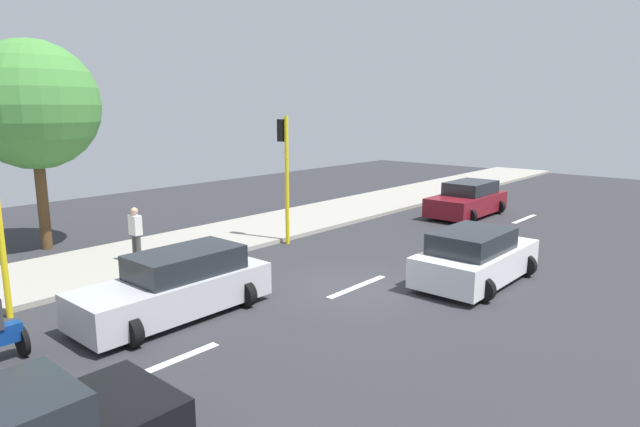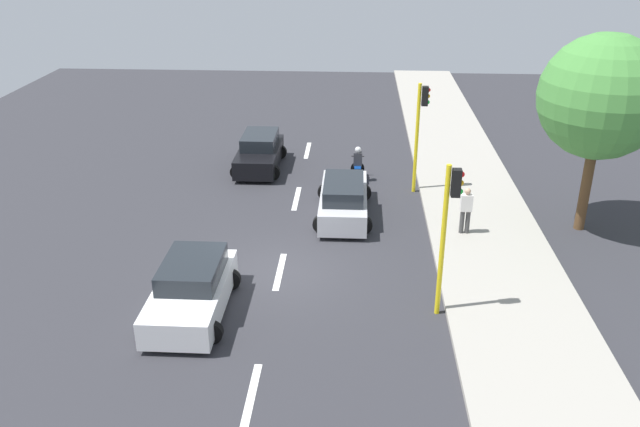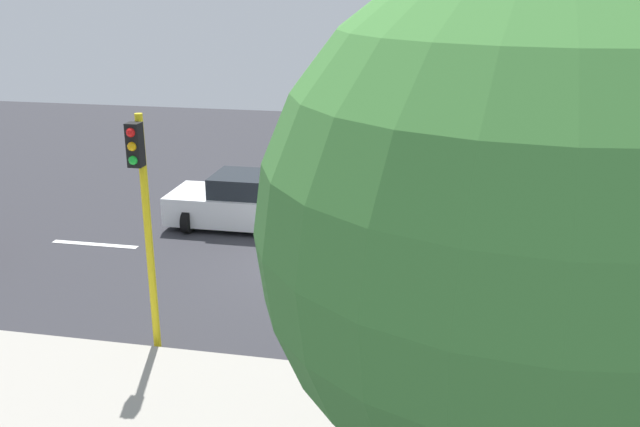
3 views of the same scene
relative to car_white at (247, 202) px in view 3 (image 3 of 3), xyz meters
name	(u,v)px [view 3 (image 3 of 3)]	position (x,y,z in m)	size (l,w,h in m)	color
ground_plane	(317,263)	(2.22, 2.44, -0.76)	(40.00, 60.00, 0.10)	#2D2D33
sidewalk	(227,426)	(9.22, 2.44, -0.64)	(4.00, 60.00, 0.15)	#9E998E
lane_stripe_north	(95,244)	(2.22, -3.56, -0.71)	(0.20, 2.40, 0.01)	white
lane_stripe_mid	(317,261)	(2.22, 2.44, -0.71)	(0.20, 2.40, 0.01)	white
lane_stripe_south	(569,281)	(2.22, 8.44, -0.71)	(0.20, 2.40, 0.01)	white
car_white	(247,202)	(0.00, 0.00, 0.00)	(2.32, 4.23, 1.52)	white
car_silver	(504,281)	(4.14, 6.84, 0.00)	(2.14, 4.59, 1.52)	#B7B7BC
pedestrian_near_signal	(420,364)	(8.43, 5.35, 0.35)	(0.40, 0.24, 1.69)	#3F3F3F
traffic_light_midblock	(143,202)	(7.06, 0.31, 2.22)	(0.49, 0.24, 4.50)	yellow
street_tree_north	(527,230)	(12.71, 6.26, 4.13)	(4.23, 4.23, 6.98)	brown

